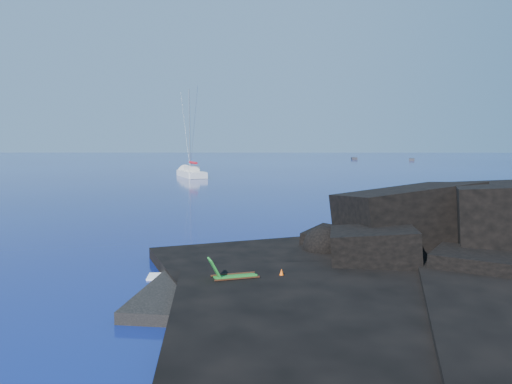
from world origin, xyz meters
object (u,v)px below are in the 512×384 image
deck_chair (235,270)px  distant_boat_a (354,159)px  sailboat (191,177)px  sunbather (299,284)px  marker_cone (282,276)px  distant_boat_b (412,161)px

deck_chair → distant_boat_a: (25.09, 120.15, -0.87)m
sailboat → distant_boat_a: size_ratio=2.69×
sunbather → distant_boat_a: size_ratio=0.38×
sailboat → marker_cone: sailboat is taller
distant_boat_a → marker_cone: bearing=-95.7°
marker_cone → distant_boat_a: (23.60, 119.84, -0.59)m
sunbather → distant_boat_b: bearing=51.6°
sunbather → marker_cone: size_ratio=3.50×
distant_boat_b → distant_boat_a: bearing=167.1°
sailboat → distant_boat_a: bearing=40.4°
sailboat → sunbather: 55.08m
marker_cone → distant_boat_b: bearing=71.8°
marker_cone → distant_boat_b: size_ratio=0.11×
sailboat → deck_chair: size_ratio=8.09×
distant_boat_a → sunbather: bearing=-95.4°
marker_cone → distant_boat_a: bearing=78.9°
sailboat → marker_cone: size_ratio=24.96×
sunbather → distant_boat_b: sunbather is taller
marker_cone → distant_boat_b: 118.40m
sunbather → distant_boat_a: sunbather is taller
sailboat → sunbather: size_ratio=7.12×
marker_cone → sailboat: bearing=101.5°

